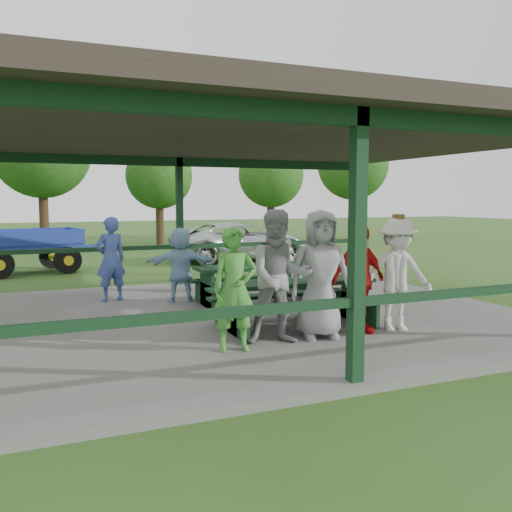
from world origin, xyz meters
name	(u,v)px	position (x,y,z in m)	size (l,w,h in m)	color
ground	(236,320)	(0.00, 0.00, 0.00)	(90.00, 90.00, 0.00)	#2C5219
concrete_slab	(236,317)	(0.00, 0.00, 0.05)	(10.00, 8.00, 0.10)	slate
pavilion_structure	(235,138)	(0.00, 0.00, 3.17)	(10.60, 8.60, 3.24)	black
picnic_table_near	(295,297)	(0.57, -1.20, 0.57)	(2.55, 1.39, 0.75)	black
picnic_table_far	(263,279)	(0.86, 0.80, 0.58)	(2.64, 1.39, 0.75)	black
table_setting	(298,277)	(0.63, -1.16, 0.88)	(2.34, 0.45, 0.10)	white
contestant_green	(235,289)	(-0.81, -2.13, 0.93)	(0.61, 0.40, 1.66)	green
contestant_grey_left	(279,277)	(-0.10, -2.03, 1.04)	(0.92, 0.72, 1.89)	gray
contestant_grey_mid	(320,274)	(0.59, -1.96, 1.04)	(0.92, 0.60, 1.88)	gray
contestant_red	(359,279)	(1.25, -1.95, 0.92)	(0.96, 0.40, 1.65)	red
contestant_white_fedora	(397,274)	(1.90, -2.02, 0.98)	(1.26, 0.93, 1.80)	silver
spectator_lblue	(181,264)	(-0.57, 1.59, 0.84)	(1.37, 0.44, 1.48)	#8DBCDB
spectator_blue	(111,259)	(-1.84, 2.19, 0.94)	(0.61, 0.40, 1.68)	#3F55A4
spectator_grey	(280,257)	(1.69, 1.78, 0.89)	(0.77, 0.60, 1.58)	#99999C
pickup_truck	(241,241)	(3.46, 8.75, 0.67)	(2.21, 4.79, 1.33)	silver
farm_trailer	(27,250)	(-3.40, 8.00, 0.68)	(3.93, 2.27, 1.36)	navy
tree_left	(41,150)	(-2.78, 14.30, 4.07)	(3.84, 3.84, 6.00)	#342215
tree_mid	(159,176)	(2.16, 15.65, 3.16)	(3.00, 3.00, 4.69)	#342215
tree_right	(271,175)	(7.28, 14.70, 3.25)	(3.08, 3.08, 4.81)	#342215
tree_far_right	(353,165)	(12.58, 15.91, 3.95)	(3.73, 3.73, 5.84)	#342215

